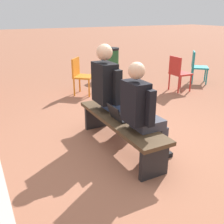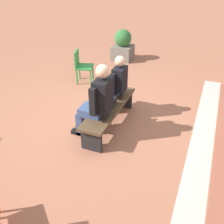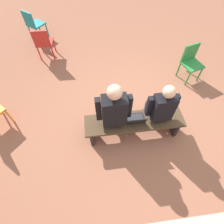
% 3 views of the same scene
% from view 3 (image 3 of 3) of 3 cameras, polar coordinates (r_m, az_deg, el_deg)
% --- Properties ---
extents(ground_plane, '(60.00, 60.00, 0.00)m').
position_cam_3_polar(ground_plane, '(3.69, 7.78, -3.39)').
color(ground_plane, '#9E6047').
extents(bench, '(1.80, 0.44, 0.45)m').
position_cam_3_polar(bench, '(3.26, 7.18, -3.68)').
color(bench, '#4C3823').
rests_on(bench, ground).
extents(person_student, '(0.51, 0.65, 1.29)m').
position_cam_3_polar(person_student, '(3.13, 15.29, 1.58)').
color(person_student, '#383842').
rests_on(person_student, ground).
extents(person_adult, '(0.58, 0.74, 1.41)m').
position_cam_3_polar(person_adult, '(2.92, 0.42, 0.77)').
color(person_adult, '#384C75').
rests_on(person_adult, ground).
extents(laptop, '(0.32, 0.29, 0.21)m').
position_cam_3_polar(laptop, '(3.13, 7.84, -2.41)').
color(laptop, black).
rests_on(laptop, bench).
extents(plastic_chair_far_right, '(0.59, 0.59, 0.84)m').
position_cam_3_polar(plastic_chair_far_right, '(6.16, -24.30, 24.94)').
color(plastic_chair_far_right, teal).
rests_on(plastic_chair_far_right, ground).
extents(plastic_chair_far_left, '(0.44, 0.44, 0.84)m').
position_cam_3_polar(plastic_chair_far_left, '(5.20, -21.47, 20.55)').
color(plastic_chair_far_left, red).
rests_on(plastic_chair_far_left, ground).
extents(plastic_chair_foreground, '(0.52, 0.52, 0.84)m').
position_cam_3_polar(plastic_chair_foreground, '(4.65, 24.38, 15.03)').
color(plastic_chair_foreground, '#2D893D').
rests_on(plastic_chair_foreground, ground).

